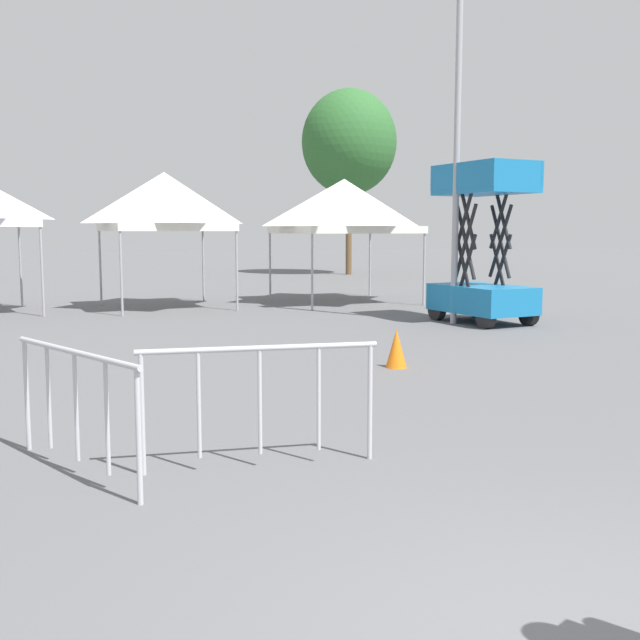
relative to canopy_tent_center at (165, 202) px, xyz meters
name	(u,v)px	position (x,y,z in m)	size (l,w,h in m)	color
canopy_tent_center	(165,202)	(0.00, 0.00, 0.00)	(3.16, 3.16, 3.58)	#9E9EA3
canopy_tent_far_right	(344,206)	(4.97, -0.81, -0.07)	(3.76, 3.76, 3.51)	#9E9EA3
scissor_lift	(482,274)	(5.37, -6.44, -1.71)	(1.40, 2.30, 3.52)	black
light_pole_near_lift	(458,97)	(4.74, -6.24, 2.11)	(0.36, 0.36, 8.71)	#9E9EA3
tree_behind_tents_right	(349,142)	(11.89, 11.18, 3.30)	(4.39, 4.39, 8.54)	brown
crowd_barrier_mid_lot	(260,382)	(-3.05, -13.72, -2.06)	(2.05, 0.56, 1.08)	#B7BABF
crowd_barrier_near_person	(75,387)	(-4.51, -13.20, -2.06)	(0.66, 2.02, 1.08)	#B7BABF
traffic_cone_near_barrier	(396,348)	(0.63, -10.23, -2.52)	(0.32, 0.32, 0.58)	orange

